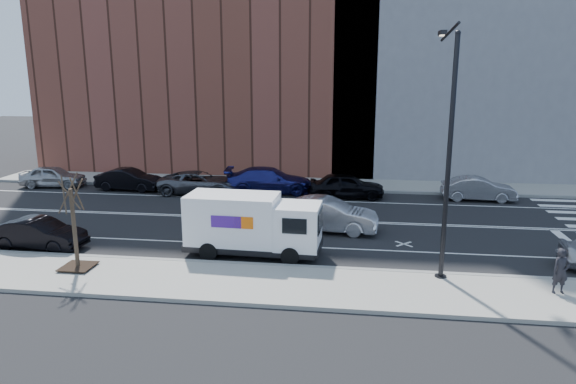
% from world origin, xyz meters
% --- Properties ---
extents(ground, '(120.00, 120.00, 0.00)m').
position_xyz_m(ground, '(0.00, 0.00, 0.00)').
color(ground, black).
rests_on(ground, ground).
extents(sidewalk_near, '(44.00, 3.60, 0.15)m').
position_xyz_m(sidewalk_near, '(0.00, -8.80, 0.07)').
color(sidewalk_near, gray).
rests_on(sidewalk_near, ground).
extents(sidewalk_far, '(44.00, 3.60, 0.15)m').
position_xyz_m(sidewalk_far, '(0.00, 8.80, 0.07)').
color(sidewalk_far, gray).
rests_on(sidewalk_far, ground).
extents(curb_near, '(44.00, 0.25, 0.17)m').
position_xyz_m(curb_near, '(0.00, -7.00, 0.08)').
color(curb_near, gray).
rests_on(curb_near, ground).
extents(curb_far, '(44.00, 0.25, 0.17)m').
position_xyz_m(curb_far, '(0.00, 7.00, 0.08)').
color(curb_far, gray).
rests_on(curb_far, ground).
extents(road_markings, '(40.00, 8.60, 0.01)m').
position_xyz_m(road_markings, '(0.00, 0.00, 0.00)').
color(road_markings, white).
rests_on(road_markings, ground).
extents(bldg_brick, '(26.00, 10.00, 22.00)m').
position_xyz_m(bldg_brick, '(-8.00, 15.60, 11.00)').
color(bldg_brick, brown).
rests_on(bldg_brick, ground).
extents(streetlight, '(0.44, 4.02, 9.34)m').
position_xyz_m(streetlight, '(7.00, -6.91, 5.08)').
color(streetlight, black).
rests_on(streetlight, ground).
extents(street_tree, '(1.20, 1.20, 3.75)m').
position_xyz_m(street_tree, '(-7.00, -8.40, 1.45)').
color(street_tree, black).
rests_on(street_tree, ground).
extents(fedex_van, '(5.84, 2.24, 2.63)m').
position_xyz_m(fedex_van, '(-0.58, -5.60, 1.38)').
color(fedex_van, black).
rests_on(fedex_van, ground).
extents(far_parked_a, '(4.43, 2.13, 1.46)m').
position_xyz_m(far_parked_a, '(-16.80, 5.87, 0.73)').
color(far_parked_a, '#A0A0A4').
rests_on(far_parked_a, ground).
extents(far_parked_b, '(4.45, 1.81, 1.44)m').
position_xyz_m(far_parked_b, '(-11.20, 5.60, 0.72)').
color(far_parked_b, black).
rests_on(far_parked_b, ground).
extents(far_parked_c, '(5.35, 2.86, 1.43)m').
position_xyz_m(far_parked_c, '(-6.34, 5.32, 0.72)').
color(far_parked_c, '#4E4F56').
rests_on(far_parked_c, ground).
extents(far_parked_d, '(5.89, 2.84, 1.65)m').
position_xyz_m(far_parked_d, '(-1.80, 6.07, 0.83)').
color(far_parked_d, navy).
rests_on(far_parked_d, ground).
extents(far_parked_e, '(4.77, 2.22, 1.58)m').
position_xyz_m(far_parked_e, '(3.20, 5.33, 0.79)').
color(far_parked_e, black).
rests_on(far_parked_e, ground).
extents(far_parked_f, '(4.40, 1.63, 1.44)m').
position_xyz_m(far_parked_f, '(11.20, 5.75, 0.72)').
color(far_parked_f, '#9C9BA0').
rests_on(far_parked_f, ground).
extents(driving_sedan, '(5.13, 2.22, 1.64)m').
position_xyz_m(driving_sedan, '(2.37, -1.74, 0.82)').
color(driving_sedan, silver).
rests_on(driving_sedan, ground).
extents(near_parked_rear_a, '(4.21, 1.74, 1.36)m').
position_xyz_m(near_parked_rear_a, '(-10.14, -6.01, 0.68)').
color(near_parked_rear_a, black).
rests_on(near_parked_rear_a, ground).
extents(pedestrian, '(0.65, 0.49, 1.61)m').
position_xyz_m(pedestrian, '(10.84, -8.37, 0.96)').
color(pedestrian, black).
rests_on(pedestrian, sidewalk_near).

